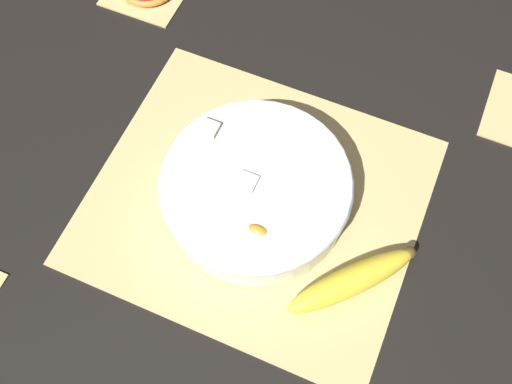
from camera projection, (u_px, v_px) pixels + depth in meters
name	position (u px, v px, depth m)	size (l,w,h in m)	color
ground_plane	(256.00, 201.00, 0.83)	(6.00, 6.00, 0.00)	black
bamboo_mat_center	(256.00, 200.00, 0.83)	(0.44, 0.39, 0.01)	#D6B775
fruit_salad_bowl	(255.00, 188.00, 0.80)	(0.26, 0.26, 0.07)	silver
whole_banana	(352.00, 280.00, 0.76)	(0.15, 0.16, 0.04)	yellow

